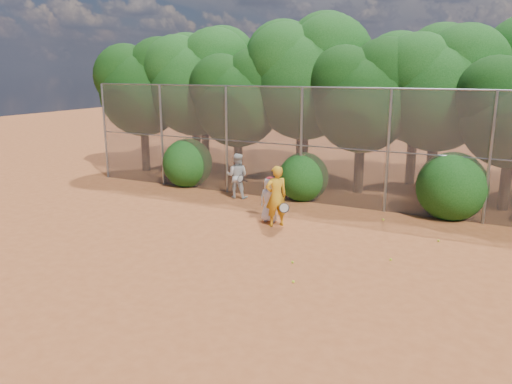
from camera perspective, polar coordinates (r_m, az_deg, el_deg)
The scene contains 22 objects.
ground at distance 12.34m, azimuth -1.08°, elevation -7.97°, with size 80.00×80.00×0.00m, color #9F4D24.
fence_back at distance 17.22m, azimuth 7.91°, elevation 5.26°, with size 20.05×0.09×4.03m.
tree_0 at distance 23.44m, azimuth -12.73°, elevation 11.93°, with size 4.38×3.81×6.00m.
tree_1 at distance 22.35m, azimuth -6.82°, elevation 12.68°, with size 4.64×4.03×6.35m.
tree_2 at distance 20.49m, azimuth -1.95°, elevation 11.04°, with size 3.99×3.47×5.47m.
tree_3 at distance 20.32m, azimuth 5.84°, elevation 13.25°, with size 4.89×4.26×6.70m.
tree_4 at distance 19.00m, azimuth 12.28°, elevation 11.05°, with size 4.19×3.64×5.73m.
tree_5 at distance 19.31m, azimuth 20.29°, elevation 11.42°, with size 4.51×3.92×6.17m.
tree_9 at distance 24.83m, azimuth -5.81°, elevation 13.21°, with size 4.83×4.20×6.62m.
tree_10 at distance 22.73m, azimuth 5.50°, elevation 13.90°, with size 5.15×4.48×7.06m.
tree_11 at distance 21.03m, azimuth 18.11°, elevation 12.04°, with size 4.64×4.03×6.35m.
bush_0 at distance 20.29m, azimuth -7.83°, elevation 3.54°, with size 2.00×2.00×2.00m, color #134310.
bush_1 at distance 17.99m, azimuth 5.45°, elevation 1.97°, with size 1.80×1.80×1.80m, color #134310.
bush_2 at distance 16.85m, azimuth 21.51°, elevation 0.93°, with size 2.20×2.20×2.20m, color #134310.
player_yellow at distance 14.83m, azimuth 2.32°, elevation -0.48°, with size 0.91×0.78×1.84m.
player_teen at distance 15.32m, azimuth 1.58°, elevation -0.83°, with size 0.68×0.46×1.42m.
player_white at distance 18.13m, azimuth -2.17°, elevation 1.86°, with size 0.92×0.80×1.64m.
ball_0 at distance 12.81m, azimuth 15.15°, elevation -7.46°, with size 0.07×0.07×0.07m, color #CEDD28.
ball_1 at distance 14.56m, azimuth 20.13°, elevation -5.25°, with size 0.07×0.07×0.07m, color #CEDD28.
ball_2 at distance 12.25m, azimuth 4.19°, elevation -8.00°, with size 0.07×0.07×0.07m, color #CEDD28.
ball_3 at distance 11.20m, azimuth 4.29°, elevation -10.17°, with size 0.07×0.07×0.07m, color #CEDD28.
ball_4 at distance 16.04m, azimuth 14.34°, elevation -3.08°, with size 0.07×0.07×0.07m, color #CEDD28.
Camera 1 is at (5.35, -10.13, 4.59)m, focal length 35.00 mm.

